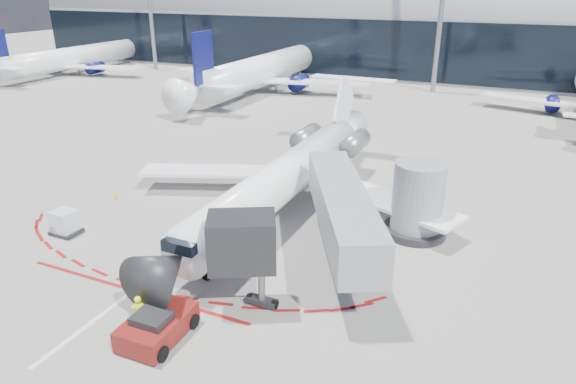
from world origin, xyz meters
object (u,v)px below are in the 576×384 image
at_px(ramp_worker, 139,314).
at_px(uld_container, 65,223).
at_px(pushback_tug, 157,326).
at_px(regional_jet, 290,173).

xyz_separation_m(ramp_worker, uld_container, (-10.87, 5.90, -0.15)).
bearing_deg(uld_container, ramp_worker, -28.50).
distance_m(pushback_tug, ramp_worker, 1.09).
bearing_deg(pushback_tug, ramp_worker, 174.46).
distance_m(pushback_tug, uld_container, 13.33).
bearing_deg(pushback_tug, regional_jet, 90.92).
xyz_separation_m(regional_jet, ramp_worker, (-0.37, -16.02, -1.58)).
relative_size(regional_jet, pushback_tug, 5.31).
height_order(regional_jet, uld_container, regional_jet).
bearing_deg(ramp_worker, regional_jet, -131.07).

